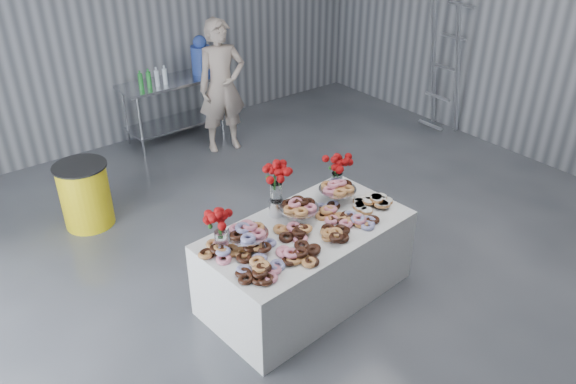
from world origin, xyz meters
name	(u,v)px	position (x,y,z in m)	size (l,w,h in m)	color
ground	(342,291)	(0.00, 0.00, 0.00)	(9.00, 9.00, 0.00)	#36383D
room_walls	(325,12)	(-0.27, 0.07, 2.64)	(8.04, 9.04, 4.02)	gray
display_table	(306,262)	(-0.30, 0.19, 0.38)	(1.90, 1.00, 0.75)	white
prep_table	(173,99)	(0.43, 4.10, 0.62)	(1.50, 0.60, 0.90)	silver
donut_mounds	(310,227)	(-0.30, 0.14, 0.80)	(1.80, 0.80, 0.09)	gold
cake_stand_left	(247,232)	(-0.86, 0.30, 0.89)	(0.36, 0.36, 0.17)	silver
cake_stand_mid	(299,206)	(-0.26, 0.35, 0.89)	(0.36, 0.36, 0.17)	silver
cake_stand_right	(338,188)	(0.24, 0.39, 0.89)	(0.36, 0.36, 0.17)	silver
danish_pile	(375,200)	(0.46, 0.10, 0.81)	(0.48, 0.48, 0.11)	white
bouquet_left	(220,220)	(-1.07, 0.38, 1.05)	(0.26, 0.26, 0.42)	white
bouquet_right	(338,163)	(0.38, 0.55, 1.05)	(0.26, 0.26, 0.42)	white
bouquet_center	(276,179)	(-0.38, 0.54, 1.13)	(0.26, 0.26, 0.57)	silver
water_jug	(201,56)	(0.93, 4.10, 1.15)	(0.28, 0.28, 0.55)	blue
drink_bottles	(153,77)	(0.11, 4.00, 1.04)	(0.54, 0.08, 0.27)	#268C33
person	(222,86)	(0.83, 3.39, 0.92)	(0.67, 0.44, 1.84)	#CC8C93
trash_barrel	(85,195)	(-1.46, 2.64, 0.37)	(0.58, 0.58, 0.74)	yellow
stepladder	(445,67)	(3.75, 1.93, 0.98)	(0.24, 0.49, 1.97)	silver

